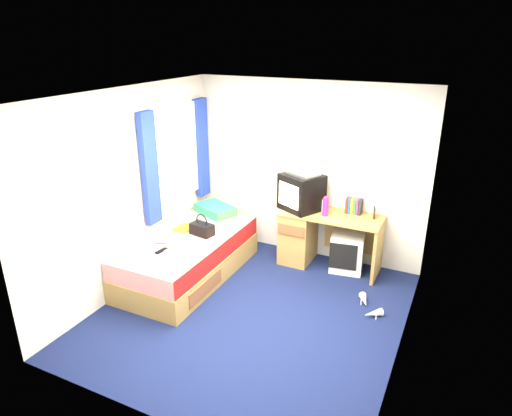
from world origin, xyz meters
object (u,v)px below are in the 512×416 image
at_px(storage_cube, 347,251).
at_px(towel, 183,244).
at_px(crt_tv, 301,192).
at_px(bed, 188,257).
at_px(picture_frame, 374,212).
at_px(remote_control, 161,251).
at_px(water_bottle, 163,240).
at_px(pink_water_bottle, 325,207).
at_px(pillow, 215,210).
at_px(desk, 311,235).
at_px(colour_swatch_fan, 168,251).
at_px(aerosol_can, 323,206).
at_px(handbag, 202,229).
at_px(white_heels, 369,307).
at_px(magazine, 184,228).
at_px(vcr, 302,172).

xyz_separation_m(storage_cube, towel, (-1.66, -1.33, 0.34)).
bearing_deg(crt_tv, bed, -110.03).
height_order(picture_frame, remote_control, picture_frame).
xyz_separation_m(storage_cube, water_bottle, (-1.96, -1.32, 0.32)).
bearing_deg(pink_water_bottle, pillow, -176.20).
bearing_deg(picture_frame, desk, 173.45).
relative_size(colour_swatch_fan, remote_control, 1.38).
relative_size(aerosol_can, handbag, 0.53).
height_order(crt_tv, white_heels, crt_tv).
bearing_deg(pillow, remote_control, -88.45).
distance_m(magazine, white_heels, 2.52).
bearing_deg(desk, aerosol_can, 14.07).
height_order(remote_control, white_heels, remote_control).
bearing_deg(aerosol_can, handbag, -144.68).
bearing_deg(towel, desk, 48.54).
xyz_separation_m(picture_frame, handbag, (-1.94, -1.00, -0.20)).
bearing_deg(pillow, desk, 7.90).
distance_m(vcr, aerosol_can, 0.53).
bearing_deg(storage_cube, aerosol_can, 168.46).
distance_m(vcr, colour_swatch_fan, 1.98).
height_order(picture_frame, white_heels, picture_frame).
distance_m(bed, pillow, 0.92).
bearing_deg(pink_water_bottle, aerosol_can, 117.56).
bearing_deg(picture_frame, pink_water_bottle, -175.71).
relative_size(water_bottle, colour_swatch_fan, 0.91).
relative_size(picture_frame, white_heels, 0.31).
relative_size(bed, pink_water_bottle, 8.59).
bearing_deg(towel, colour_swatch_fan, -120.59).
bearing_deg(handbag, colour_swatch_fan, -88.77).
bearing_deg(pillow, vcr, 9.06).
bearing_deg(pillow, water_bottle, -94.15).
relative_size(pillow, storage_cube, 1.09).
bearing_deg(remote_control, bed, 93.13).
relative_size(vcr, remote_control, 2.53).
height_order(aerosol_can, handbag, aerosol_can).
distance_m(pink_water_bottle, white_heels, 1.36).
bearing_deg(crt_tv, remote_control, -100.86).
height_order(crt_tv, water_bottle, crt_tv).
height_order(bed, pink_water_bottle, pink_water_bottle).
bearing_deg(storage_cube, handbag, -160.28).
xyz_separation_m(bed, vcr, (1.12, 1.04, 1.00)).
height_order(aerosol_can, colour_swatch_fan, aerosol_can).
xyz_separation_m(desk, towel, (-1.15, -1.31, 0.19)).
bearing_deg(towel, vcr, 52.66).
bearing_deg(white_heels, crt_tv, 144.71).
relative_size(crt_tv, pink_water_bottle, 2.71).
relative_size(bed, magazine, 7.14).
bearing_deg(vcr, magazine, -121.89).
xyz_separation_m(pink_water_bottle, white_heels, (0.79, -0.73, -0.83)).
bearing_deg(white_heels, colour_swatch_fan, -163.75).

